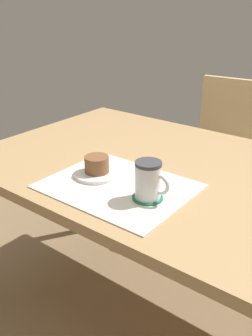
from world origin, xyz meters
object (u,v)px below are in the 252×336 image
pastry_plate (97,173)px  dining_table (158,181)px  coffee_mug (149,180)px  wooden_chair (223,152)px  pastry (97,164)px

pastry_plate → dining_table: bearing=62.4°
pastry_plate → coffee_mug: 0.24m
wooden_chair → pastry_plate: size_ratio=5.59×
dining_table → pastry_plate: pastry_plate is taller
pastry → coffee_mug: 0.23m
dining_table → wooden_chair: 0.81m
pastry → dining_table: bearing=62.4°
dining_table → pastry: 0.26m
dining_table → coffee_mug: (0.12, -0.24, 0.13)m
wooden_chair → coffee_mug: 1.09m
wooden_chair → pastry: (-0.02, -1.00, 0.27)m
pastry_plate → wooden_chair: bearing=88.6°
dining_table → coffee_mug: bearing=-63.7°
dining_table → wooden_chair: wooden_chair is taller
dining_table → pastry: (-0.11, -0.21, 0.11)m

